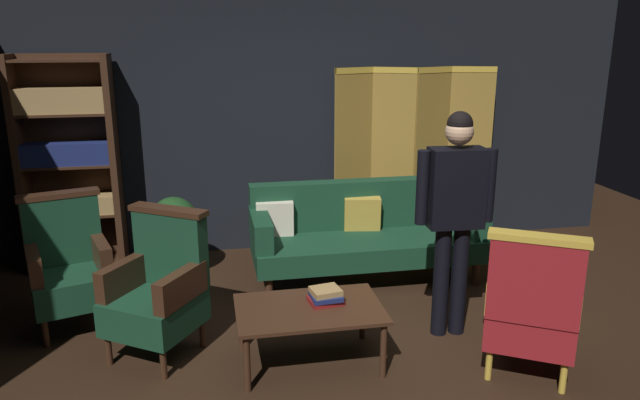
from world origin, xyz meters
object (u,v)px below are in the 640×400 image
folding_screen (412,156)px  potted_plant (174,231)px  bookshelf (69,158)px  armchair_gilt_accent (531,307)px  coffee_table (309,314)px  standing_figure (455,204)px  book_red_leather (326,300)px  armchair_wing_left (159,288)px  book_navy_cloth (326,296)px  armchair_wing_right (68,266)px  book_tan_leather (326,291)px  velvet_couch (365,230)px

folding_screen → potted_plant: size_ratio=2.46×
bookshelf → armchair_gilt_accent: bearing=-37.9°
coffee_table → standing_figure: size_ratio=0.59×
coffee_table → book_red_leather: (0.12, 0.05, 0.06)m
armchair_gilt_accent → armchair_wing_left: 2.54m
armchair_gilt_accent → book_navy_cloth: bearing=160.6°
standing_figure → book_red_leather: standing_figure is taller
armchair_gilt_accent → armchair_wing_left: (-2.43, 0.76, 0.00)m
armchair_wing_right → book_tan_leather: 2.05m
armchair_gilt_accent → book_navy_cloth: 1.37m
bookshelf → potted_plant: bearing=-24.0°
folding_screen → potted_plant: bearing=-169.9°
bookshelf → coffee_table: (1.92, -2.20, -0.72)m
potted_plant → book_red_leather: bearing=-57.5°
book_red_leather → book_tan_leather: size_ratio=1.15×
armchair_wing_right → potted_plant: size_ratio=1.35×
standing_figure → armchair_gilt_accent: bearing=-65.0°
coffee_table → potted_plant: 2.02m
book_navy_cloth → potted_plant: bearing=122.5°
bookshelf → velvet_couch: (2.70, -0.74, -0.64)m
armchair_wing_right → book_tan_leather: bearing=-25.2°
book_red_leather → book_tan_leather: (0.00, 0.00, 0.07)m
standing_figure → coffee_table: bearing=-168.1°
bookshelf → book_red_leather: bookshelf is taller
standing_figure → book_red_leather: (-0.99, -0.18, -0.59)m
bookshelf → velvet_couch: 2.87m
coffee_table → armchair_gilt_accent: bearing=-15.9°
armchair_wing_right → standing_figure: (2.85, -0.69, 0.54)m
folding_screen → armchair_wing_left: 3.15m
coffee_table → armchair_gilt_accent: 1.47m
book_tan_leather → armchair_gilt_accent: bearing=-19.4°
bookshelf → coffee_table: 3.01m
velvet_couch → armchair_gilt_accent: (0.64, -1.86, 0.04)m
armchair_gilt_accent → book_red_leather: 1.37m
standing_figure → book_red_leather: 1.17m
standing_figure → book_red_leather: size_ratio=7.59×
coffee_table → book_tan_leather: book_tan_leather is taller
bookshelf → armchair_wing_left: bookshelf is taller
book_red_leather → velvet_couch: bearing=65.0°
armchair_gilt_accent → standing_figure: (-0.30, 0.64, 0.54)m
armchair_wing_right → armchair_gilt_accent: bearing=-22.9°
velvet_couch → standing_figure: bearing=-74.5°
potted_plant → book_tan_leather: potted_plant is taller
folding_screen → standing_figure: size_ratio=1.12×
standing_figure → book_navy_cloth: bearing=-169.6°
armchair_gilt_accent → armchair_wing_right: same height
armchair_wing_left → armchair_wing_right: 0.92m
bookshelf → book_red_leather: size_ratio=9.14×
bookshelf → book_red_leather: bearing=-46.3°
potted_plant → coffee_table: bearing=-61.3°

